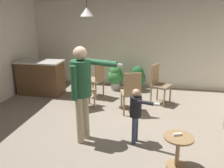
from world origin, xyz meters
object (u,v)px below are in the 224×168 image
object	(u,v)px
dining_chair_near_wall	(96,78)
potted_plant_by_wall	(137,77)
kitchen_counter	(41,77)
dining_chair_by_counter	(131,91)
spare_remote_on_table	(177,134)
person_child	(136,110)
dining_chair_spare	(83,86)
dining_chair_centre_back	(159,83)
potted_plant_corner	(115,76)
person_adult	(82,85)
side_table_by_couch	(178,148)

from	to	relation	value
dining_chair_near_wall	potted_plant_by_wall	xyz separation A→B (m)	(1.03, 0.81, -0.14)
kitchen_counter	dining_chair_by_counter	world-z (taller)	dining_chair_by_counter
spare_remote_on_table	person_child	bearing A→B (deg)	140.60
dining_chair_spare	spare_remote_on_table	bearing A→B (deg)	99.95
dining_chair_centre_back	dining_chair_by_counter	bearing A→B (deg)	-12.35
dining_chair_by_counter	dining_chair_centre_back	distance (m)	0.98
kitchen_counter	dining_chair_spare	bearing A→B (deg)	-25.25
kitchen_counter	potted_plant_corner	xyz separation A→B (m)	(2.00, 0.79, -0.07)
potted_plant_by_wall	person_child	bearing A→B (deg)	-85.28
person_adult	potted_plant_corner	world-z (taller)	person_adult
person_adult	dining_chair_centre_back	xyz separation A→B (m)	(1.30, 2.10, -0.52)
dining_chair_by_counter	dining_chair_near_wall	world-z (taller)	same
dining_chair_by_counter	side_table_by_couch	bearing A→B (deg)	-80.53
person_child	dining_chair_near_wall	bearing A→B (deg)	-134.45
dining_chair_centre_back	potted_plant_by_wall	distance (m)	1.12
dining_chair_spare	person_adult	bearing A→B (deg)	70.90
person_child	person_adult	bearing A→B (deg)	-69.60
person_child	potted_plant_by_wall	distance (m)	2.95
kitchen_counter	dining_chair_by_counter	size ratio (longest dim) A/B	1.26
dining_chair_near_wall	dining_chair_centre_back	world-z (taller)	same
person_adult	dining_chair_near_wall	bearing A→B (deg)	-154.15
kitchen_counter	dining_chair_near_wall	world-z (taller)	dining_chair_near_wall
kitchen_counter	person_child	distance (m)	3.58
dining_chair_centre_back	dining_chair_spare	world-z (taller)	same
potted_plant_by_wall	dining_chair_spare	bearing A→B (deg)	-127.48
kitchen_counter	dining_chair_spare	distance (m)	1.64
dining_chair_by_counter	dining_chair_centre_back	xyz separation A→B (m)	(0.60, 0.78, 0.00)
person_adult	potted_plant_by_wall	world-z (taller)	person_adult
side_table_by_couch	dining_chair_near_wall	distance (m)	3.33
kitchen_counter	spare_remote_on_table	distance (m)	4.44
side_table_by_couch	person_child	xyz separation A→B (m)	(-0.69, 0.57, 0.31)
side_table_by_couch	dining_chair_by_counter	xyz separation A→B (m)	(-0.91, 1.80, 0.22)
dining_chair_by_counter	dining_chair_near_wall	distance (m)	1.37
person_adult	dining_chair_near_wall	world-z (taller)	person_adult
person_child	dining_chair_centre_back	distance (m)	2.04
person_child	potted_plant_by_wall	world-z (taller)	person_child
kitchen_counter	dining_chair_spare	xyz separation A→B (m)	(1.49, -0.70, 0.07)
side_table_by_couch	dining_chair_by_counter	world-z (taller)	dining_chair_by_counter
kitchen_counter	spare_remote_on_table	world-z (taller)	kitchen_counter
dining_chair_near_wall	dining_chair_centre_back	bearing A→B (deg)	-72.99
dining_chair_spare	spare_remote_on_table	size ratio (longest dim) A/B	7.69
kitchen_counter	side_table_by_couch	distance (m)	4.47
person_adult	spare_remote_on_table	size ratio (longest dim) A/B	13.26
side_table_by_couch	potted_plant_corner	bearing A→B (deg)	114.55
side_table_by_couch	spare_remote_on_table	size ratio (longest dim) A/B	4.00
kitchen_counter	person_child	bearing A→B (deg)	-36.03
dining_chair_near_wall	potted_plant_by_wall	bearing A→B (deg)	-31.08
person_adult	person_child	xyz separation A→B (m)	(0.93, 0.10, -0.44)
dining_chair_spare	potted_plant_corner	distance (m)	1.58
side_table_by_couch	potted_plant_by_wall	bearing A→B (deg)	104.85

